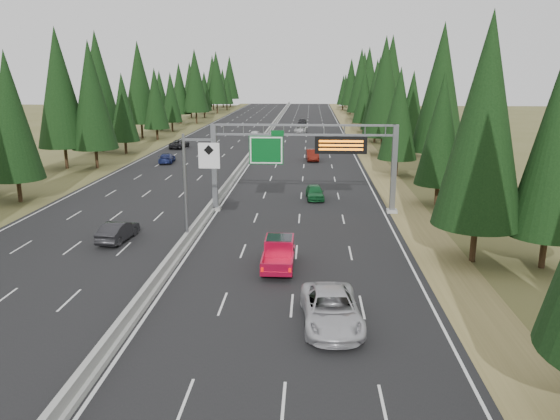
# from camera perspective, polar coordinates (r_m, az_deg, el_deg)

# --- Properties ---
(road) EXTENTS (32.00, 260.00, 0.08)m
(road) POSITION_cam_1_polar(r_m,az_deg,el_deg) (93.86, -2.24, 6.70)
(road) COLOR black
(road) RESTS_ON ground
(shoulder_right) EXTENTS (3.60, 260.00, 0.06)m
(shoulder_right) POSITION_cam_1_polar(r_m,az_deg,el_deg) (93.86, 8.71, 6.54)
(shoulder_right) COLOR olive
(shoulder_right) RESTS_ON ground
(shoulder_left) EXTENTS (3.60, 260.00, 0.06)m
(shoulder_left) POSITION_cam_1_polar(r_m,az_deg,el_deg) (97.17, -12.82, 6.61)
(shoulder_left) COLOR brown
(shoulder_left) RESTS_ON ground
(median_barrier) EXTENTS (0.70, 260.00, 0.85)m
(median_barrier) POSITION_cam_1_polar(r_m,az_deg,el_deg) (93.81, -2.24, 6.93)
(median_barrier) COLOR gray
(median_barrier) RESTS_ON road
(sign_gantry) EXTENTS (16.75, 0.98, 7.80)m
(sign_gantry) POSITION_cam_1_polar(r_m,az_deg,el_deg) (48.02, 3.24, 5.83)
(sign_gantry) COLOR slate
(sign_gantry) RESTS_ON road
(hov_sign_pole) EXTENTS (2.80, 0.50, 8.00)m
(hov_sign_pole) POSITION_cam_1_polar(r_m,az_deg,el_deg) (39.23, -9.07, 2.98)
(hov_sign_pole) COLOR slate
(hov_sign_pole) RESTS_ON road
(tree_row_right) EXTENTS (11.28, 240.29, 18.97)m
(tree_row_right) POSITION_cam_1_polar(r_m,az_deg,el_deg) (88.13, 12.35, 12.05)
(tree_row_right) COLOR black
(tree_row_right) RESTS_ON ground
(tree_row_left) EXTENTS (11.64, 243.01, 18.62)m
(tree_row_left) POSITION_cam_1_polar(r_m,az_deg,el_deg) (87.10, -17.85, 11.75)
(tree_row_left) COLOR black
(tree_row_left) RESTS_ON ground
(silver_minivan) EXTENTS (3.21, 6.22, 1.68)m
(silver_minivan) POSITION_cam_1_polar(r_m,az_deg,el_deg) (27.36, 5.38, -10.29)
(silver_minivan) COLOR #B9B8BE
(silver_minivan) RESTS_ON road
(red_pickup) EXTENTS (1.93, 5.40, 1.76)m
(red_pickup) POSITION_cam_1_polar(r_m,az_deg,el_deg) (35.29, -0.10, -4.28)
(red_pickup) COLOR black
(red_pickup) RESTS_ON road
(car_ahead_green) EXTENTS (1.96, 4.25, 1.41)m
(car_ahead_green) POSITION_cam_1_polar(r_m,az_deg,el_deg) (53.86, 3.66, 1.88)
(car_ahead_green) COLOR #155C2B
(car_ahead_green) RESTS_ON road
(car_ahead_dkred) EXTENTS (1.96, 4.80, 1.55)m
(car_ahead_dkred) POSITION_cam_1_polar(r_m,az_deg,el_deg) (77.90, 3.40, 5.76)
(car_ahead_dkred) COLOR #56130C
(car_ahead_dkred) RESTS_ON road
(car_ahead_dkgrey) EXTENTS (2.24, 4.82, 1.36)m
(car_ahead_dkgrey) POSITION_cam_1_polar(r_m,az_deg,el_deg) (90.06, 5.28, 6.80)
(car_ahead_dkgrey) COLOR black
(car_ahead_dkgrey) RESTS_ON road
(car_ahead_white) EXTENTS (2.71, 5.33, 1.44)m
(car_ahead_white) POSITION_cam_1_polar(r_m,az_deg,el_deg) (113.99, 2.17, 8.41)
(car_ahead_white) COLOR silver
(car_ahead_white) RESTS_ON road
(car_ahead_far) EXTENTS (2.09, 4.74, 1.59)m
(car_ahead_far) POSITION_cam_1_polar(r_m,az_deg,el_deg) (131.88, 2.33, 9.22)
(car_ahead_far) COLOR black
(car_ahead_far) RESTS_ON road
(car_onc_near) EXTENTS (2.00, 4.61, 1.48)m
(car_onc_near) POSITION_cam_1_polar(r_m,az_deg,el_deg) (42.16, -16.57, -2.12)
(car_onc_near) COLOR black
(car_onc_near) RESTS_ON road
(car_onc_blue) EXTENTS (2.29, 4.72, 1.32)m
(car_onc_blue) POSITION_cam_1_polar(r_m,az_deg,el_deg) (77.34, -11.74, 5.34)
(car_onc_blue) COLOR navy
(car_onc_blue) RESTS_ON road
(car_onc_white) EXTENTS (2.38, 4.94, 1.63)m
(car_onc_white) POSITION_cam_1_polar(r_m,az_deg,el_deg) (103.46, -2.57, 7.87)
(car_onc_white) COLOR silver
(car_onc_white) RESTS_ON road
(car_onc_far) EXTENTS (2.67, 5.15, 1.39)m
(car_onc_far) POSITION_cam_1_polar(r_m,az_deg,el_deg) (92.18, -10.46, 6.80)
(car_onc_far) COLOR black
(car_onc_far) RESTS_ON road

